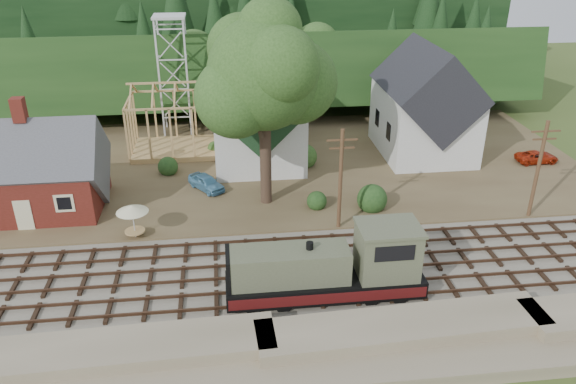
{
  "coord_description": "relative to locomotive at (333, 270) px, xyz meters",
  "views": [
    {
      "loc": [
        -1.05,
        -30.65,
        20.99
      ],
      "look_at": [
        3.3,
        6.0,
        3.0
      ],
      "focal_mm": 35.0,
      "sensor_mm": 36.0,
      "label": 1
    }
  ],
  "objects": [
    {
      "name": "lattice_tower",
      "position": [
        -10.94,
        31.0,
        7.94
      ],
      "size": [
        3.2,
        3.2,
        12.12
      ],
      "color": "silver",
      "rests_on": "village_flat"
    },
    {
      "name": "embankment",
      "position": [
        -4.94,
        -5.5,
        -2.09
      ],
      "size": [
        64.0,
        5.0,
        1.6
      ],
      "primitive_type": "cube",
      "color": "#7F7259",
      "rests_on": "ground"
    },
    {
      "name": "hillside",
      "position": [
        -4.94,
        45.0,
        -2.09
      ],
      "size": [
        70.0,
        28.96,
        12.74
      ],
      "primitive_type": "cube",
      "rotation": [
        -0.17,
        0.0,
        0.0
      ],
      "color": "#1E3F19",
      "rests_on": "ground"
    },
    {
      "name": "depot",
      "position": [
        -20.94,
        14.0,
        1.12
      ],
      "size": [
        10.8,
        7.41,
        9.0
      ],
      "color": "#531B12",
      "rests_on": "village_flat"
    },
    {
      "name": "car_red",
      "position": [
        23.06,
        18.14,
        -1.25
      ],
      "size": [
        3.95,
        1.88,
        1.09
      ],
      "primitive_type": "imported",
      "rotation": [
        0.0,
        0.0,
        1.59
      ],
      "color": "#AE270D",
      "rests_on": "village_flat"
    },
    {
      "name": "big_tree",
      "position": [
        -2.78,
        13.08,
        8.13
      ],
      "size": [
        10.9,
        8.4,
        14.7
      ],
      "color": "#38281E",
      "rests_on": "village_flat"
    },
    {
      "name": "locomotive",
      "position": [
        0.0,
        0.0,
        0.0
      ],
      "size": [
        11.74,
        2.94,
        4.7
      ],
      "color": "black",
      "rests_on": "railroad_bed"
    },
    {
      "name": "village_flat",
      "position": [
        -4.94,
        21.0,
        -1.94
      ],
      "size": [
        64.0,
        26.0,
        0.3
      ],
      "primitive_type": "cube",
      "color": "brown",
      "rests_on": "ground"
    },
    {
      "name": "church",
      "position": [
        -2.94,
        22.68,
        3.09
      ],
      "size": [
        8.4,
        15.17,
        13.0
      ],
      "color": "silver",
      "rests_on": "village_flat"
    },
    {
      "name": "ridge",
      "position": [
        -4.94,
        61.0,
        -2.09
      ],
      "size": [
        80.0,
        20.0,
        12.0
      ],
      "primitive_type": "cube",
      "color": "black",
      "rests_on": "ground"
    },
    {
      "name": "railroad_bed",
      "position": [
        -4.94,
        3.0,
        -2.01
      ],
      "size": [
        64.0,
        11.0,
        0.16
      ],
      "primitive_type": "cube",
      "color": "#726B5B",
      "rests_on": "ground"
    },
    {
      "name": "ground",
      "position": [
        -4.94,
        3.0,
        -2.09
      ],
      "size": [
        140.0,
        140.0,
        0.0
      ],
      "primitive_type": "plane",
      "color": "#384C1E",
      "rests_on": "ground"
    },
    {
      "name": "telegraph_pole_far",
      "position": [
        17.06,
        8.2,
        2.16
      ],
      "size": [
        2.2,
        0.28,
        8.0
      ],
      "color": "#4C331E",
      "rests_on": "ground"
    },
    {
      "name": "timber_frame",
      "position": [
        -10.94,
        25.0,
        1.18
      ],
      "size": [
        8.2,
        6.2,
        6.99
      ],
      "color": "tan",
      "rests_on": "village_flat"
    },
    {
      "name": "patio_set",
      "position": [
        -12.82,
        8.5,
        0.37
      ],
      "size": [
        2.28,
        2.28,
        2.54
      ],
      "color": "silver",
      "rests_on": "village_flat"
    },
    {
      "name": "farmhouse",
      "position": [
        13.06,
        22.0,
        2.78
      ],
      "size": [
        8.4,
        10.8,
        10.6
      ],
      "color": "silver",
      "rests_on": "village_flat"
    },
    {
      "name": "car_blue",
      "position": [
        -7.79,
        15.87,
        -1.15
      ],
      "size": [
        3.47,
        3.95,
        1.29
      ],
      "primitive_type": "imported",
      "rotation": [
        0.0,
        0.0,
        0.63
      ],
      "color": "#5391B3",
      "rests_on": "village_flat"
    },
    {
      "name": "telegraph_pole_near",
      "position": [
        2.06,
        8.2,
        2.16
      ],
      "size": [
        2.2,
        0.28,
        8.0
      ],
      "color": "#4C331E",
      "rests_on": "ground"
    }
  ]
}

